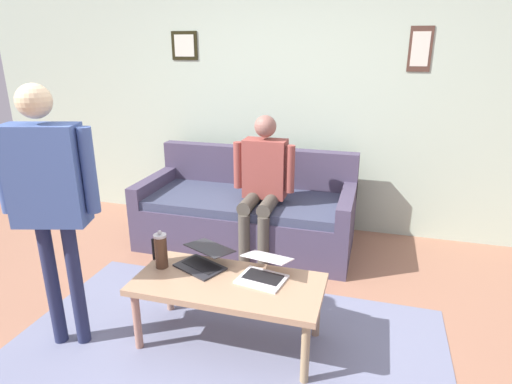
# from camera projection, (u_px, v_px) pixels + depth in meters

# --- Properties ---
(ground_plane) EXTENTS (7.68, 7.68, 0.00)m
(ground_plane) POSITION_uv_depth(u_px,v_px,m) (219.00, 348.00, 2.75)
(ground_plane) COLOR #9A6851
(area_rug) EXTENTS (2.76, 1.68, 0.01)m
(area_rug) POSITION_uv_depth(u_px,v_px,m) (224.00, 350.00, 2.72)
(area_rug) COLOR slate
(area_rug) RESTS_ON ground_plane
(back_wall) EXTENTS (7.04, 0.11, 2.70)m
(back_wall) POSITION_uv_depth(u_px,v_px,m) (293.00, 97.00, 4.31)
(back_wall) COLOR #B2C6B0
(back_wall) RESTS_ON ground_plane
(couch) EXTENTS (2.00, 0.91, 0.88)m
(couch) POSITION_uv_depth(u_px,v_px,m) (248.00, 213.00, 4.14)
(couch) COLOR #463D55
(couch) RESTS_ON ground_plane
(coffee_table) EXTENTS (1.18, 0.55, 0.45)m
(coffee_table) POSITION_uv_depth(u_px,v_px,m) (228.00, 288.00, 2.69)
(coffee_table) COLOR #A37F61
(coffee_table) RESTS_ON ground_plane
(laptop_left) EXTENTS (0.34, 0.35, 0.15)m
(laptop_left) POSITION_uv_depth(u_px,v_px,m) (264.00, 271.00, 2.70)
(laptop_left) COLOR silver
(laptop_left) RESTS_ON coffee_table
(laptop_center) EXTENTS (0.41, 0.40, 0.12)m
(laptop_center) POSITION_uv_depth(u_px,v_px,m) (203.00, 260.00, 2.85)
(laptop_center) COLOR #28282D
(laptop_center) RESTS_ON coffee_table
(french_press) EXTENTS (0.11, 0.08, 0.26)m
(french_press) POSITION_uv_depth(u_px,v_px,m) (161.00, 251.00, 2.81)
(french_press) COLOR #4C3323
(french_press) RESTS_ON coffee_table
(person_standing) EXTENTS (0.58, 0.29, 1.65)m
(person_standing) POSITION_uv_depth(u_px,v_px,m) (48.00, 188.00, 2.48)
(person_standing) COLOR #24294A
(person_standing) RESTS_ON ground_plane
(person_seated) EXTENTS (0.55, 0.51, 1.28)m
(person_seated) POSITION_uv_depth(u_px,v_px,m) (263.00, 180.00, 3.74)
(person_seated) COLOR #4A443B
(person_seated) RESTS_ON ground_plane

